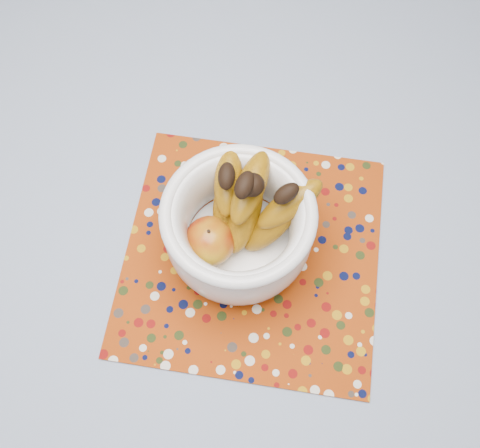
{
  "coord_description": "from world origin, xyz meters",
  "views": [
    {
      "loc": [
        0.22,
        -0.37,
        1.59
      ],
      "look_at": [
        0.08,
        -0.07,
        0.84
      ],
      "focal_mm": 42.0,
      "sensor_mm": 36.0,
      "label": 1
    }
  ],
  "objects": [
    {
      "name": "tablecloth",
      "position": [
        0.0,
        0.0,
        0.76
      ],
      "size": [
        1.32,
        1.32,
        0.01
      ],
      "primitive_type": "cube",
      "color": "slate",
      "rests_on": "table"
    },
    {
      "name": "placemat",
      "position": [
        0.1,
        -0.08,
        0.76
      ],
      "size": [
        0.49,
        0.49,
        0.0
      ],
      "primitive_type": "cube",
      "rotation": [
        0.0,
        0.0,
        0.29
      ],
      "color": "#8D3007",
      "rests_on": "tablecloth"
    },
    {
      "name": "fruit_bowl",
      "position": [
        0.08,
        -0.07,
        0.85
      ],
      "size": [
        0.25,
        0.24,
        0.19
      ],
      "color": "white",
      "rests_on": "placemat"
    },
    {
      "name": "table",
      "position": [
        0.0,
        0.0,
        0.67
      ],
      "size": [
        1.2,
        1.2,
        0.75
      ],
      "color": "brown",
      "rests_on": "ground"
    }
  ]
}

